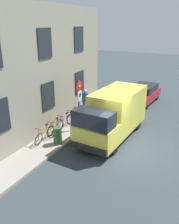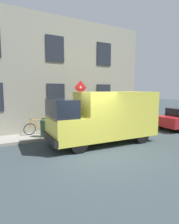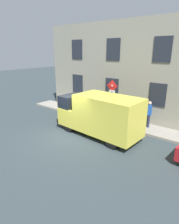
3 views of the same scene
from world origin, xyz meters
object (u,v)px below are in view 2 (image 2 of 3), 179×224
Objects in this scene: sign_post_stacked at (80,99)px; bicycle_orange at (39,127)px; bicycle_purple at (71,124)px; bicycle_red at (56,126)px; delivery_van at (105,116)px; litter_bin at (45,128)px; pedestrian at (105,113)px; bicycle_green at (86,123)px.

sign_post_stacked is 1.66× the size of bicycle_orange.
bicycle_purple is at bearing 177.08° from bicycle_orange.
sign_post_stacked is 1.66× the size of bicycle_red.
delivery_van is 6.03× the size of litter_bin.
bicycle_red and bicycle_orange have the same top height.
bicycle_orange is at bearing -45.19° from delivery_van.
pedestrian is 4.42m from litter_bin.
delivery_van is at bearing 100.79° from bicycle_purple.
bicycle_orange is (2.82, 2.52, -0.82)m from delivery_van.
sign_post_stacked is 2.08m from delivery_van.
bicycle_orange is at bearing -0.28° from bicycle_purple.
litter_bin is at bearing 21.96° from bicycle_purple.
bicycle_orange is at bearing 147.71° from pedestrian.
bicycle_orange is 1.00× the size of pedestrian.
delivery_van is at bearing -168.66° from sign_post_stacked.
sign_post_stacked reaches higher than litter_bin.
bicycle_red is 1.18m from litter_bin.
pedestrian is (-0.02, -1.47, 0.56)m from bicycle_green.
delivery_van is at bearing 110.97° from bicycle_red.
delivery_van is 3.40m from pedestrian.
delivery_van is 3.16× the size of bicycle_orange.
litter_bin is at bearing 10.63° from bicycle_green.
delivery_van is 3.16× the size of bicycle_red.
litter_bin reaches higher than bicycle_red.
sign_post_stacked reaches higher than bicycle_red.
litter_bin is (-0.77, 0.89, 0.08)m from bicycle_red.
bicycle_green is (2.82, -0.43, -0.82)m from delivery_van.
pedestrian is (-0.02, -2.46, 0.56)m from bicycle_purple.
delivery_van is 3.87m from bicycle_orange.
sign_post_stacked is 1.80m from bicycle_purple.
bicycle_purple is (0.00, 0.98, 0.00)m from bicycle_green.
pedestrian is (2.80, -1.90, -0.26)m from delivery_van.
bicycle_red is at bearing -4.36° from bicycle_green.
sign_post_stacked is 0.52× the size of delivery_van.
pedestrian is 1.91× the size of litter_bin.
pedestrian reaches higher than bicycle_orange.
sign_post_stacked is at bearing 43.58° from bicycle_green.
bicycle_purple is 2.52m from pedestrian.
litter_bin is at bearing 157.74° from pedestrian.
bicycle_orange is (0.00, 0.98, 0.00)m from bicycle_red.
bicycle_green is 1.00× the size of pedestrian.
sign_post_stacked is 3.16× the size of litter_bin.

